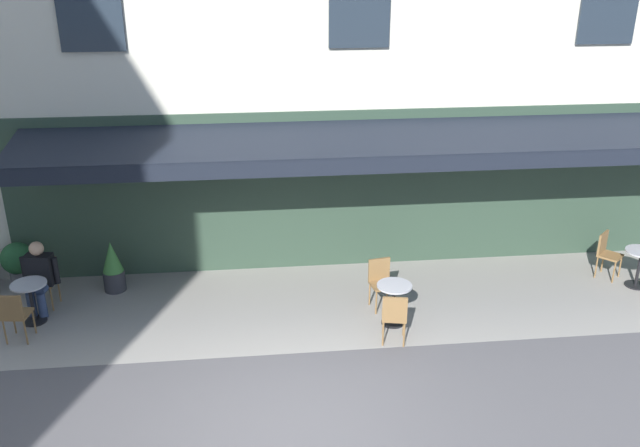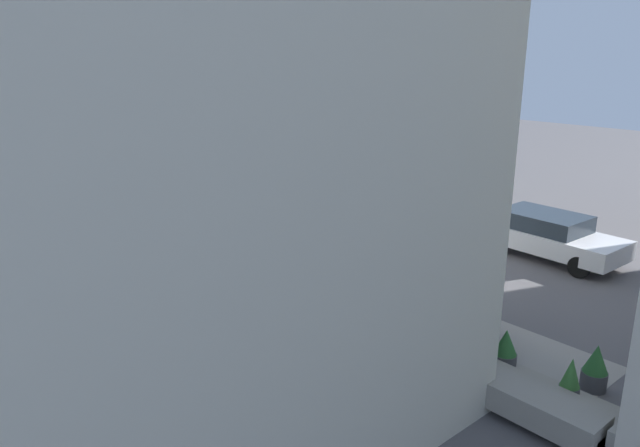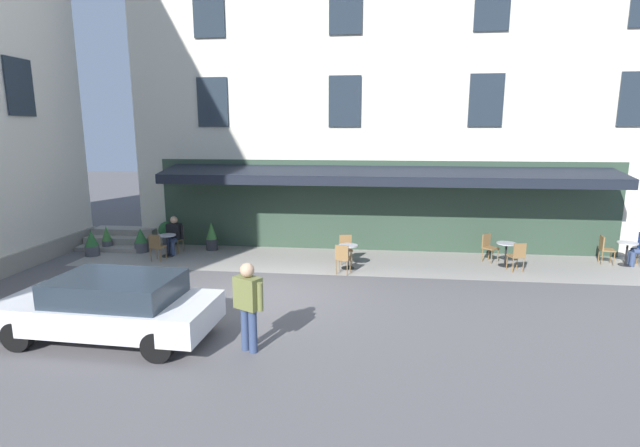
% 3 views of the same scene
% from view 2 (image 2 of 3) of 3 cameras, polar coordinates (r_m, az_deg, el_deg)
% --- Properties ---
extents(ground_plane, '(70.00, 70.00, 0.00)m').
position_cam_2_polar(ground_plane, '(17.95, 8.93, -3.22)').
color(ground_plane, '#565456').
extents(sidewalk_cafe_terrace, '(20.50, 3.20, 0.01)m').
position_cam_2_polar(sidewalk_cafe_terrace, '(18.03, -6.12, -3.01)').
color(sidewalk_cafe_terrace, gray).
rests_on(sidewalk_cafe_terrace, ground_plane).
extents(back_alley_steps, '(2.40, 1.75, 0.60)m').
position_cam_2_polar(back_alley_steps, '(11.04, 20.23, -15.91)').
color(back_alley_steps, gray).
rests_on(back_alley_steps, ground_plane).
extents(cafe_table_near_entrance, '(0.60, 0.60, 0.75)m').
position_cam_2_polar(cafe_table_near_entrance, '(20.86, -11.95, 0.82)').
color(cafe_table_near_entrance, black).
rests_on(cafe_table_near_entrance, ground_plane).
extents(cafe_chair_wicker_kerbside, '(0.49, 0.49, 0.91)m').
position_cam_2_polar(cafe_chair_wicker_kerbside, '(21.27, -10.76, 1.35)').
color(cafe_chair_wicker_kerbside, olive).
rests_on(cafe_chair_wicker_kerbside, ground_plane).
extents(cafe_chair_wicker_facing_street, '(0.57, 0.57, 0.91)m').
position_cam_2_polar(cafe_chair_wicker_facing_street, '(20.27, -12.52, 0.50)').
color(cafe_chair_wicker_facing_street, olive).
rests_on(cafe_chair_wicker_facing_street, ground_plane).
extents(cafe_table_mid_terrace, '(0.60, 0.60, 0.75)m').
position_cam_2_polar(cafe_table_mid_terrace, '(23.98, -17.54, 2.43)').
color(cafe_table_mid_terrace, black).
rests_on(cafe_table_mid_terrace, ground_plane).
extents(cafe_chair_wicker_near_door, '(0.45, 0.45, 0.91)m').
position_cam_2_polar(cafe_chair_wicker_near_door, '(24.56, -17.97, 2.84)').
color(cafe_chair_wicker_near_door, olive).
rests_on(cafe_chair_wicker_near_door, ground_plane).
extents(cafe_chair_wicker_under_awning, '(0.46, 0.46, 0.91)m').
position_cam_2_polar(cafe_chair_wicker_under_awning, '(23.37, -17.13, 2.26)').
color(cafe_chair_wicker_under_awning, olive).
rests_on(cafe_chair_wicker_under_awning, ground_plane).
extents(cafe_table_streetside, '(0.60, 0.60, 0.75)m').
position_cam_2_polar(cafe_table_streetside, '(12.99, 13.99, -9.02)').
color(cafe_table_streetside, black).
rests_on(cafe_table_streetside, ground_plane).
extents(cafe_chair_wicker_back_row, '(0.44, 0.44, 0.91)m').
position_cam_2_polar(cafe_chair_wicker_back_row, '(13.42, 15.83, -8.07)').
color(cafe_chair_wicker_back_row, olive).
rests_on(cafe_chair_wicker_back_row, ground_plane).
extents(cafe_chair_wicker_corner_left, '(0.45, 0.45, 0.91)m').
position_cam_2_polar(cafe_chair_wicker_corner_left, '(12.55, 12.01, -9.55)').
color(cafe_chair_wicker_corner_left, olive).
rests_on(cafe_chair_wicker_corner_left, ground_plane).
extents(cafe_table_far_end, '(0.60, 0.60, 0.75)m').
position_cam_2_polar(cafe_table_far_end, '(17.39, -1.41, -1.94)').
color(cafe_table_far_end, black).
rests_on(cafe_table_far_end, ground_plane).
extents(cafe_chair_wicker_corner_right, '(0.47, 0.47, 0.91)m').
position_cam_2_polar(cafe_chair_wicker_corner_right, '(17.67, 0.40, -1.45)').
color(cafe_chair_wicker_corner_right, olive).
rests_on(cafe_chair_wicker_corner_right, ground_plane).
extents(cafe_chair_wicker_by_window, '(0.46, 0.46, 0.91)m').
position_cam_2_polar(cafe_chair_wicker_by_window, '(16.92, -2.79, -2.29)').
color(cafe_chair_wicker_by_window, olive).
rests_on(cafe_chair_wicker_by_window, ground_plane).
extents(seated_patron_in_black, '(0.66, 0.58, 1.30)m').
position_cam_2_polar(seated_patron_in_black, '(12.63, 12.75, -8.67)').
color(seated_patron_in_black, navy).
rests_on(seated_patron_in_black, ground_plane).
extents(seated_companion_in_blue, '(0.59, 0.67, 1.32)m').
position_cam_2_polar(seated_companion_in_blue, '(24.32, -17.86, 3.11)').
color(seated_companion_in_blue, navy).
rests_on(seated_companion_in_blue, ground_plane).
extents(walking_pedestrian_in_olive, '(0.66, 0.50, 1.77)m').
position_cam_2_polar(walking_pedestrian_in_olive, '(20.35, 14.09, 1.87)').
color(walking_pedestrian_in_olive, navy).
rests_on(walking_pedestrian_in_olive, ground_plane).
extents(potted_plant_entrance_left, '(0.46, 0.46, 0.86)m').
position_cam_2_polar(potted_plant_entrance_left, '(12.14, 17.34, -11.58)').
color(potted_plant_entrance_left, '#4C4C51').
rests_on(potted_plant_entrance_left, ground_plane).
extents(potted_plant_under_sign, '(0.60, 0.60, 0.95)m').
position_cam_2_polar(potted_plant_under_sign, '(11.72, 12.69, -11.45)').
color(potted_plant_under_sign, '#4C4C51').
rests_on(potted_plant_under_sign, ground_plane).
extents(potted_plant_mid_terrace, '(0.35, 0.35, 0.89)m').
position_cam_2_polar(potted_plant_mid_terrace, '(11.47, 22.86, -13.82)').
color(potted_plant_mid_terrace, '#4C4C51').
rests_on(potted_plant_mid_terrace, ground_plane).
extents(potted_plant_entrance_right, '(0.46, 0.46, 0.88)m').
position_cam_2_polar(potted_plant_entrance_right, '(12.11, 24.90, -12.45)').
color(potted_plant_entrance_right, '#4C4C51').
rests_on(potted_plant_entrance_right, ground_plane).
extents(potted_plant_by_steps, '(0.41, 0.41, 1.00)m').
position_cam_2_polar(potted_plant_by_steps, '(12.90, 6.90, -8.84)').
color(potted_plant_by_steps, '#2D2D33').
rests_on(potted_plant_by_steps, ground_plane).
extents(parked_car_white, '(4.37, 1.97, 1.33)m').
position_cam_2_polar(parked_car_white, '(18.79, 20.90, -0.94)').
color(parked_car_white, silver).
rests_on(parked_car_white, ground_plane).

